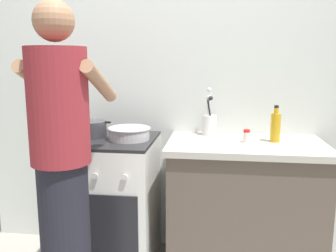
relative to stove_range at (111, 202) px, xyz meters
The scene contains 9 objects.
back_wall 1.03m from the stove_range, 32.64° to the left, with size 3.20×0.10×2.50m.
countertop 0.90m from the stove_range, ahead, with size 1.00×0.60×0.90m.
stove_range is the anchor object (origin of this frame).
pot 0.53m from the stove_range, 166.19° to the left, with size 0.28×0.21×0.11m.
mixing_bowl 0.52m from the stove_range, ahead, with size 0.28×0.28×0.08m.
utensil_crock 0.88m from the stove_range, 17.33° to the left, with size 0.10×0.10×0.33m.
spice_bottle 1.03m from the stove_range, ahead, with size 0.04×0.04×0.08m.
oil_bottle 1.21m from the stove_range, ahead, with size 0.06×0.06×0.24m.
person 0.72m from the stove_range, 97.14° to the right, with size 0.41×0.50×1.70m.
Camera 1 is at (0.35, -2.11, 1.41)m, focal length 38.15 mm.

